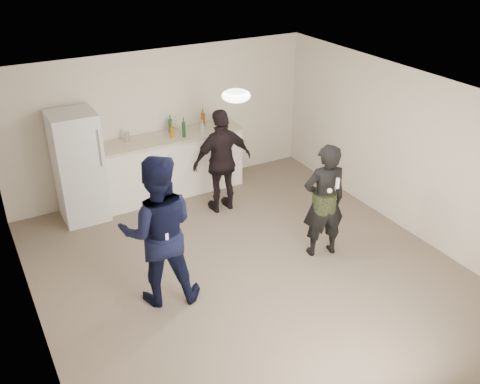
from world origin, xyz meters
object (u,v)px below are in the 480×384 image
counter (169,167)px  man (158,231)px  shaker (127,137)px  fridge (79,167)px  woman (324,201)px  spectator (222,161)px

counter → man: size_ratio=1.30×
shaker → man: man is taller
counter → fridge: bearing=-177.4°
woman → counter: bearing=-53.5°
counter → man: bearing=-114.4°
fridge → woman: bearing=-44.7°
fridge → shaker: fridge is taller
counter → shaker: size_ratio=15.29×
shaker → woman: woman is taller
spectator → shaker: bearing=-40.1°
man → counter: bearing=-95.1°
counter → spectator: 1.14m
spectator → man: bearing=44.6°
fridge → man: size_ratio=0.90×
counter → woman: 3.07m
fridge → shaker: (0.88, 0.19, 0.28)m
shaker → woman: bearing=-57.3°
counter → shaker: (-0.66, 0.12, 0.65)m
fridge → woman: size_ratio=1.05×
shaker → fridge: bearing=-167.7°
man → fridge: bearing=-63.0°
counter → man: man is taller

